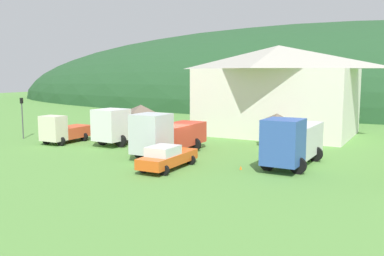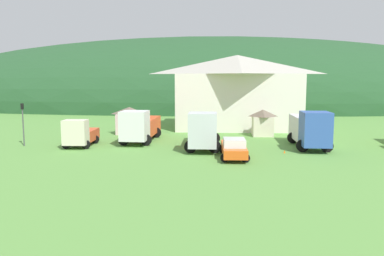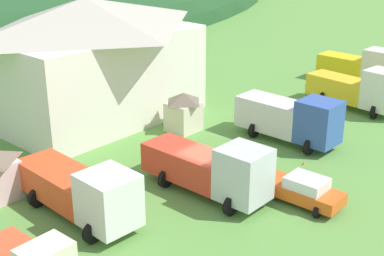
{
  "view_description": "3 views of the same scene",
  "coord_description": "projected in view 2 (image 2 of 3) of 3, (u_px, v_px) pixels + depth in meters",
  "views": [
    {
      "loc": [
        17.29,
        -29.29,
        6.59
      ],
      "look_at": [
        0.17,
        2.23,
        1.87
      ],
      "focal_mm": 39.95,
      "sensor_mm": 36.0,
      "label": 1
    },
    {
      "loc": [
        0.37,
        -36.11,
        6.47
      ],
      "look_at": [
        -1.76,
        5.06,
        1.12
      ],
      "focal_mm": 36.42,
      "sensor_mm": 36.0,
      "label": 2
    },
    {
      "loc": [
        -21.98,
        -18.39,
        14.99
      ],
      "look_at": [
        2.57,
        3.34,
        2.19
      ],
      "focal_mm": 50.71,
      "sensor_mm": 36.0,
      "label": 3
    }
  ],
  "objects": [
    {
      "name": "service_pickup_orange",
      "position": [
        234.0,
        148.0,
        31.47
      ],
      "size": [
        2.33,
        5.38,
        1.66
      ],
      "rotation": [
        0.0,
        0.0,
        -1.56
      ],
      "color": "#E75A1C",
      "rests_on": "ground"
    },
    {
      "name": "play_shed_cream",
      "position": [
        263.0,
        122.0,
        43.26
      ],
      "size": [
        2.4,
        2.21,
        2.96
      ],
      "color": "beige",
      "rests_on": "ground"
    },
    {
      "name": "depot_building",
      "position": [
        237.0,
        90.0,
        50.7
      ],
      "size": [
        16.41,
        12.04,
        9.37
      ],
      "color": "white",
      "rests_on": "ground"
    },
    {
      "name": "light_truck_cream",
      "position": [
        80.0,
        134.0,
        36.63
      ],
      "size": [
        2.66,
        5.0,
        2.66
      ],
      "rotation": [
        0.0,
        0.0,
        -1.55
      ],
      "color": "beige",
      "rests_on": "ground"
    },
    {
      "name": "ground_plane",
      "position": [
        208.0,
        147.0,
        36.62
      ],
      "size": [
        200.0,
        200.0,
        0.0
      ],
      "primitive_type": "plane",
      "color": "#5B9342"
    },
    {
      "name": "forested_hill_backdrop",
      "position": [
        211.0,
        104.0,
        94.67
      ],
      "size": [
        157.58,
        60.0,
        31.96
      ],
      "primitive_type": "ellipsoid",
      "color": "#234C28",
      "rests_on": "ground"
    },
    {
      "name": "heavy_rig_white",
      "position": [
        140.0,
        126.0,
        39.37
      ],
      "size": [
        3.5,
        8.56,
        3.32
      ],
      "rotation": [
        0.0,
        0.0,
        -1.62
      ],
      "color": "white",
      "rests_on": "ground"
    },
    {
      "name": "traffic_light_west",
      "position": [
        23.0,
        120.0,
        36.79
      ],
      "size": [
        0.2,
        0.32,
        4.06
      ],
      "color": "#4C4C51",
      "rests_on": "ground"
    },
    {
      "name": "box_truck_blue",
      "position": [
        310.0,
        128.0,
        35.92
      ],
      "size": [
        3.26,
        7.66,
        3.53
      ],
      "rotation": [
        0.0,
        0.0,
        -1.59
      ],
      "color": "#3356AD",
      "rests_on": "ground"
    },
    {
      "name": "tow_truck_silver",
      "position": [
        203.0,
        130.0,
        35.56
      ],
      "size": [
        3.21,
        8.09,
        3.5
      ],
      "rotation": [
        0.0,
        0.0,
        -1.57
      ],
      "color": "silver",
      "rests_on": "ground"
    },
    {
      "name": "play_shed_pink",
      "position": [
        129.0,
        120.0,
        44.74
      ],
      "size": [
        3.05,
        2.2,
        3.13
      ],
      "color": "beige",
      "rests_on": "ground"
    },
    {
      "name": "traffic_cone_near_pickup",
      "position": [
        284.0,
        153.0,
        33.59
      ],
      "size": [
        0.36,
        0.36,
        0.52
      ],
      "primitive_type": "cone",
      "color": "orange",
      "rests_on": "ground"
    }
  ]
}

